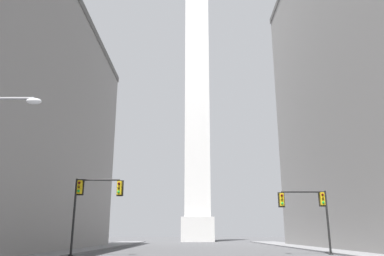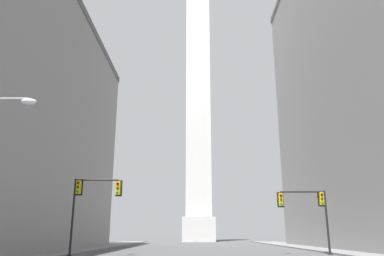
# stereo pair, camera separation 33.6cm
# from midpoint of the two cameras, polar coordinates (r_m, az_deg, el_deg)

# --- Properties ---
(sidewalk_left) EXTENTS (5.00, 101.57, 0.15)m
(sidewalk_left) POSITION_cam_midpoint_polar(r_m,az_deg,el_deg) (33.26, -22.57, -17.49)
(sidewalk_left) COLOR slate
(sidewalk_left) RESTS_ON ground_plane
(sidewalk_right) EXTENTS (5.00, 101.57, 0.15)m
(sidewalk_right) POSITION_cam_midpoint_polar(r_m,az_deg,el_deg) (34.09, 26.80, -16.95)
(sidewalk_right) COLOR slate
(sidewalk_right) RESTS_ON ground_plane
(obelisk) EXTENTS (7.13, 7.13, 73.96)m
(obelisk) POSITION_cam_midpoint_polar(r_m,az_deg,el_deg) (91.52, 1.04, 6.01)
(obelisk) COLOR silver
(obelisk) RESTS_ON ground_plane
(traffic_light_mid_left) EXTENTS (4.09, 0.53, 6.13)m
(traffic_light_mid_left) POSITION_cam_midpoint_polar(r_m,az_deg,el_deg) (32.39, -15.03, -10.10)
(traffic_light_mid_left) COLOR black
(traffic_light_mid_left) RESTS_ON ground_plane
(traffic_light_mid_right) EXTENTS (4.35, 0.51, 5.37)m
(traffic_light_mid_right) POSITION_cam_midpoint_polar(r_m,az_deg,el_deg) (34.90, 17.70, -11.21)
(traffic_light_mid_right) COLOR black
(traffic_light_mid_right) RESTS_ON ground_plane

